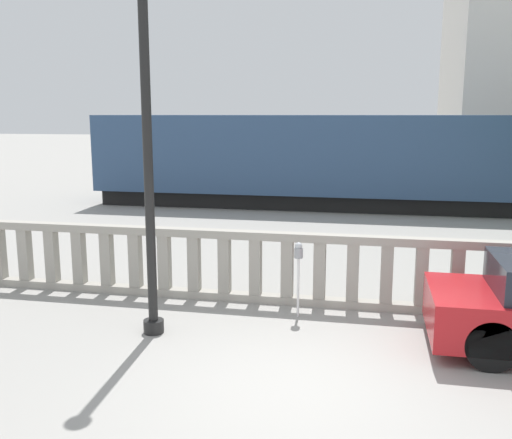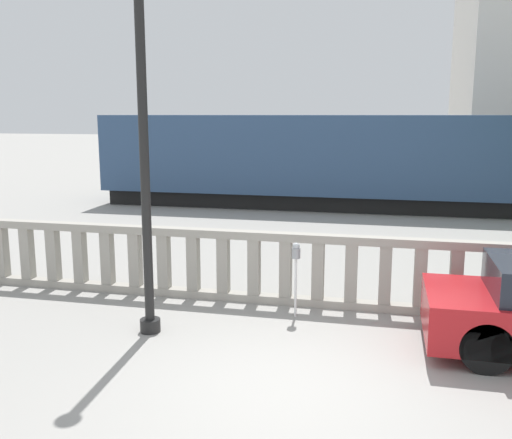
# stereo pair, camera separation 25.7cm
# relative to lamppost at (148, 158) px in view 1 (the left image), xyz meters

# --- Properties ---
(ground_plane) EXTENTS (160.00, 160.00, 0.00)m
(ground_plane) POSITION_rel_lamppost_xyz_m (2.35, -1.30, -2.65)
(ground_plane) COLOR gray
(balustrade) EXTENTS (15.38, 0.24, 1.27)m
(balustrade) POSITION_rel_lamppost_xyz_m (2.35, 1.74, -2.02)
(balustrade) COLOR #9E998E
(balustrade) RESTS_ON ground
(lamppost) EXTENTS (0.31, 0.31, 5.20)m
(lamppost) POSITION_rel_lamppost_xyz_m (0.00, 0.00, 0.00)
(lamppost) COLOR black
(lamppost) RESTS_ON ground
(parking_meter) EXTENTS (0.14, 0.14, 1.24)m
(parking_meter) POSITION_rel_lamppost_xyz_m (2.06, 1.15, -1.69)
(parking_meter) COLOR silver
(parking_meter) RESTS_ON ground
(train_near) EXTENTS (19.18, 2.87, 3.84)m
(train_near) POSITION_rel_lamppost_xyz_m (3.14, 12.48, -0.93)
(train_near) COLOR black
(train_near) RESTS_ON ground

